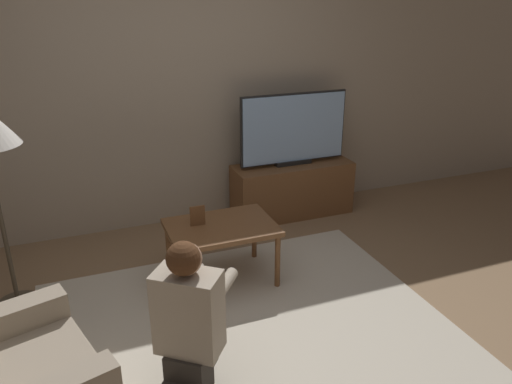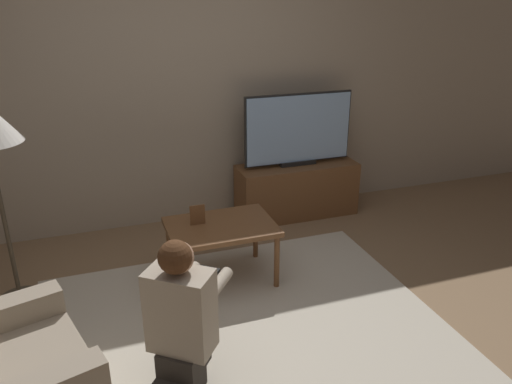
{
  "view_description": "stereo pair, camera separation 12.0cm",
  "coord_description": "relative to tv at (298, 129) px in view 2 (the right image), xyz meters",
  "views": [
    {
      "loc": [
        -0.91,
        -2.42,
        2.04
      ],
      "look_at": [
        0.3,
        0.68,
        0.7
      ],
      "focal_mm": 35.0,
      "sensor_mm": 36.0,
      "label": 1
    },
    {
      "loc": [
        -0.8,
        -2.46,
        2.04
      ],
      "look_at": [
        0.3,
        0.68,
        0.7
      ],
      "focal_mm": 35.0,
      "sensor_mm": 36.0,
      "label": 2
    }
  ],
  "objects": [
    {
      "name": "wall_back",
      "position": [
        -1.05,
        0.29,
        0.44
      ],
      "size": [
        10.0,
        0.06,
        2.6
      ],
      "color": "tan",
      "rests_on": "ground_plane"
    },
    {
      "name": "tv_stand",
      "position": [
        0.0,
        -0.0,
        -0.6
      ],
      "size": [
        1.15,
        0.39,
        0.51
      ],
      "color": "brown",
      "rests_on": "ground_plane"
    },
    {
      "name": "ground_plane",
      "position": [
        -1.05,
        -1.64,
        -0.86
      ],
      "size": [
        10.0,
        10.0,
        0.0
      ],
      "primitive_type": "plane",
      "color": "#896B4C"
    },
    {
      "name": "coffee_table",
      "position": [
        -1.01,
        -0.93,
        -0.44
      ],
      "size": [
        0.78,
        0.55,
        0.47
      ],
      "color": "brown",
      "rests_on": "ground_plane"
    },
    {
      "name": "rug",
      "position": [
        -1.05,
        -1.64,
        -0.85
      ],
      "size": [
        2.57,
        2.24,
        0.02
      ],
      "color": "beige",
      "rests_on": "ground_plane"
    },
    {
      "name": "tv",
      "position": [
        0.0,
        0.0,
        0.0
      ],
      "size": [
        1.04,
        0.08,
        0.68
      ],
      "color": "black",
      "rests_on": "tv_stand"
    },
    {
      "name": "person_kneeling",
      "position": [
        -1.51,
        -1.93,
        -0.41
      ],
      "size": [
        0.69,
        0.79,
        0.9
      ],
      "rotation": [
        0.0,
        0.0,
        2.48
      ],
      "color": "#332D28",
      "rests_on": "rug"
    },
    {
      "name": "picture_frame",
      "position": [
        -1.17,
        -0.87,
        -0.31
      ],
      "size": [
        0.11,
        0.01,
        0.15
      ],
      "color": "brown",
      "rests_on": "coffee_table"
    }
  ]
}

